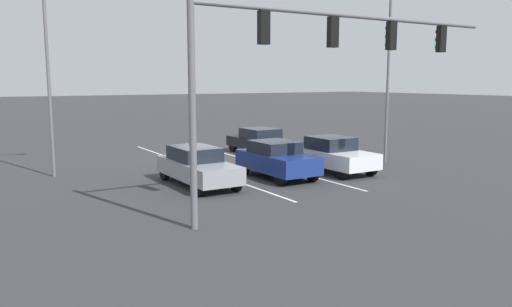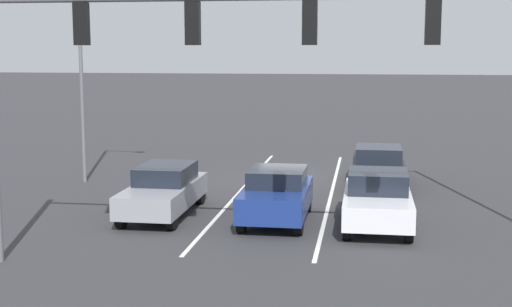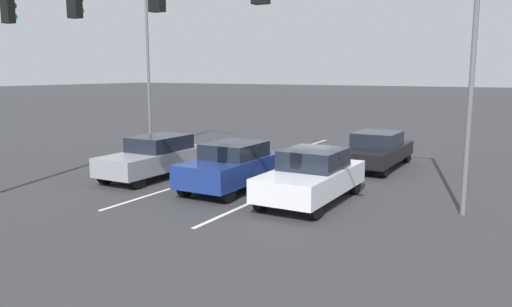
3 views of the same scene
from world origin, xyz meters
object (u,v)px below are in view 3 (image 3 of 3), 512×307
car_black_leftlane_second (377,150)px  traffic_signal_gantry (58,24)px  car_white_leftlane_front (312,176)px  street_lamp_right_shoulder (151,57)px  car_gray_rightlane_front (156,156)px  street_lamp_left_shoulder (466,28)px  car_navy_midlane_front (232,166)px

car_black_leftlane_second → traffic_signal_gantry: bearing=66.2°
car_white_leftlane_front → street_lamp_right_shoulder: bearing=-26.3°
car_black_leftlane_second → car_gray_rightlane_front: bearing=41.6°
traffic_signal_gantry → street_lamp_left_shoulder: bearing=-147.2°
car_black_leftlane_second → traffic_signal_gantry: size_ratio=0.40×
car_black_leftlane_second → street_lamp_right_shoulder: size_ratio=0.60×
car_gray_rightlane_front → street_lamp_right_shoulder: street_lamp_right_shoulder is taller
car_black_leftlane_second → street_lamp_left_shoulder: bearing=124.3°
car_gray_rightlane_front → street_lamp_right_shoulder: (4.34, -4.87, 3.84)m
car_gray_rightlane_front → traffic_signal_gantry: bearing=107.2°
car_white_leftlane_front → car_gray_rightlane_front: car_white_leftlane_front is taller
car_gray_rightlane_front → traffic_signal_gantry: size_ratio=0.38×
street_lamp_right_shoulder → street_lamp_left_shoulder: bearing=162.8°
car_navy_midlane_front → car_gray_rightlane_front: (3.55, -0.34, -0.03)m
car_gray_rightlane_front → street_lamp_left_shoulder: street_lamp_left_shoulder is taller
car_navy_midlane_front → car_black_leftlane_second: (-3.06, -6.22, -0.06)m
car_gray_rightlane_front → car_black_leftlane_second: bearing=-138.4°
car_white_leftlane_front → street_lamp_right_shoulder: 12.67m
car_navy_midlane_front → street_lamp_left_shoulder: size_ratio=0.46×
street_lamp_right_shoulder → car_white_leftlane_front: bearing=153.7°
car_navy_midlane_front → traffic_signal_gantry: bearing=69.3°
car_navy_midlane_front → traffic_signal_gantry: traffic_signal_gantry is taller
car_navy_midlane_front → car_gray_rightlane_front: car_navy_midlane_front is taller
car_gray_rightlane_front → traffic_signal_gantry: 7.06m
car_gray_rightlane_front → street_lamp_left_shoulder: (-10.43, -0.29, 4.22)m
car_white_leftlane_front → car_gray_rightlane_front: size_ratio=0.96×
street_lamp_right_shoulder → car_black_leftlane_second: bearing=-174.7°
car_white_leftlane_front → car_gray_rightlane_front: bearing=-4.2°
car_gray_rightlane_front → car_black_leftlane_second: (-6.61, -5.88, -0.03)m
traffic_signal_gantry → street_lamp_left_shoulder: street_lamp_left_shoulder is taller
traffic_signal_gantry → car_black_leftlane_second: bearing=-113.8°
car_navy_midlane_front → street_lamp_left_shoulder: 8.07m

